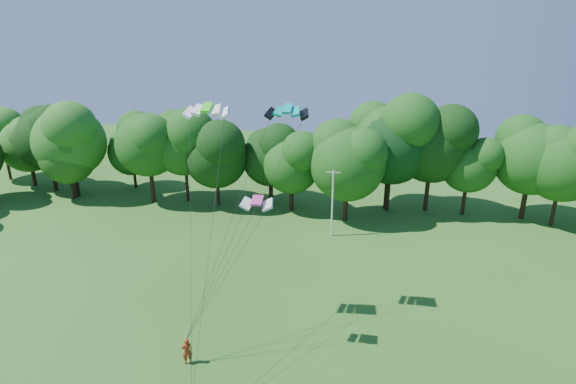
# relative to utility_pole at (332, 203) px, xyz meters

# --- Properties ---
(utility_pole) EXTENTS (1.42, 0.22, 7.09)m
(utility_pole) POSITION_rel_utility_pole_xyz_m (0.00, 0.00, 0.00)
(utility_pole) COLOR silver
(utility_pole) RESTS_ON ground
(kite_flyer_left) EXTENTS (0.81, 0.74, 1.85)m
(kite_flyer_left) POSITION_rel_utility_pole_xyz_m (-6.41, -21.24, -2.75)
(kite_flyer_left) COLOR maroon
(kite_flyer_left) RESTS_ON ground
(kite_teal) EXTENTS (2.88, 1.44, 0.54)m
(kite_teal) POSITION_rel_utility_pole_xyz_m (-1.55, -13.87, 11.58)
(kite_teal) COLOR #05A39A
(kite_teal) RESTS_ON ground
(kite_green) EXTENTS (2.99, 1.65, 0.57)m
(kite_green) POSITION_rel_utility_pole_xyz_m (-6.28, -16.07, 11.83)
(kite_green) COLOR #3EEA23
(kite_green) RESTS_ON ground
(kite_pink) EXTENTS (2.02, 1.07, 0.44)m
(kite_pink) POSITION_rel_utility_pole_xyz_m (-2.37, -18.52, 6.76)
(kite_pink) COLOR #C93790
(kite_pink) RESTS_ON ground
(tree_back_west) EXTENTS (7.37, 7.37, 10.72)m
(tree_back_west) POSITION_rel_utility_pole_xyz_m (-33.75, 4.06, 3.02)
(tree_back_west) COLOR #392817
(tree_back_west) RESTS_ON ground
(tree_back_center) EXTENTS (9.68, 9.68, 14.08)m
(tree_back_center) POSITION_rel_utility_pole_xyz_m (5.56, 8.75, 5.12)
(tree_back_center) COLOR black
(tree_back_center) RESTS_ON ground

